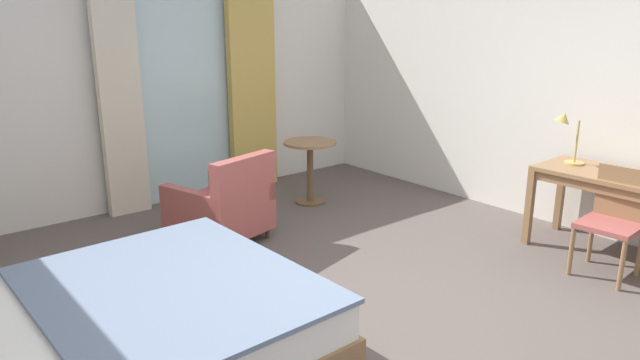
{
  "coord_description": "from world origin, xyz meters",
  "views": [
    {
      "loc": [
        -2.49,
        -2.54,
        1.99
      ],
      "look_at": [
        0.16,
        0.68,
        0.79
      ],
      "focal_mm": 32.21,
      "sensor_mm": 36.0,
      "label": 1
    }
  ],
  "objects": [
    {
      "name": "curtain_panel_right",
      "position": [
        1.16,
        3.15,
        1.16
      ],
      "size": [
        0.6,
        0.1,
        2.31
      ],
      "primitive_type": "cube",
      "color": "tan",
      "rests_on": "ground"
    },
    {
      "name": "wall_right",
      "position": [
        2.78,
        0.0,
        1.25
      ],
      "size": [
        0.12,
        6.77,
        2.5
      ],
      "primitive_type": "cube",
      "color": "silver",
      "rests_on": "ground"
    },
    {
      "name": "desk_lamp",
      "position": [
        2.3,
        -0.1,
        1.04
      ],
      "size": [
        0.28,
        0.25,
        0.48
      ],
      "color": "tan",
      "rests_on": "writing_desk"
    },
    {
      "name": "ground",
      "position": [
        0.0,
        0.0,
        -0.05
      ],
      "size": [
        6.09,
        7.17,
        0.1
      ],
      "primitive_type": "cube",
      "color": "#564C47"
    },
    {
      "name": "curtain_panel_left",
      "position": [
        -0.4,
        3.15,
        1.16
      ],
      "size": [
        0.42,
        0.1,
        2.31
      ],
      "primitive_type": "cube",
      "color": "beige",
      "rests_on": "ground"
    },
    {
      "name": "bed",
      "position": [
        -1.66,
        0.35,
        0.26
      ],
      "size": [
        2.28,
        1.81,
        1.03
      ],
      "color": "olive",
      "rests_on": "ground"
    },
    {
      "name": "armchair_by_window",
      "position": [
        -0.04,
        1.82,
        0.33
      ],
      "size": [
        0.87,
        0.93,
        0.83
      ],
      "color": "#9E4C47",
      "rests_on": "ground"
    },
    {
      "name": "desk_chair",
      "position": [
        1.98,
        -0.73,
        0.48
      ],
      "size": [
        0.43,
        0.44,
        0.86
      ],
      "color": "#9E4C47",
      "rests_on": "ground"
    },
    {
      "name": "writing_desk",
      "position": [
        2.33,
        -0.65,
        0.64
      ],
      "size": [
        0.65,
        1.43,
        0.73
      ],
      "color": "olive",
      "rests_on": "ground"
    },
    {
      "name": "wall_back",
      "position": [
        0.0,
        3.33,
        1.25
      ],
      "size": [
        5.69,
        0.12,
        2.5
      ],
      "primitive_type": "cube",
      "color": "silver",
      "rests_on": "ground"
    },
    {
      "name": "balcony_glass_door",
      "position": [
        0.38,
        3.25,
        1.1
      ],
      "size": [
        1.12,
        0.02,
        2.2
      ],
      "primitive_type": "cube",
      "color": "silver",
      "rests_on": "ground"
    },
    {
      "name": "round_cafe_table",
      "position": [
        1.26,
        2.19,
        0.5
      ],
      "size": [
        0.57,
        0.57,
        0.69
      ],
      "color": "olive",
      "rests_on": "ground"
    }
  ]
}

